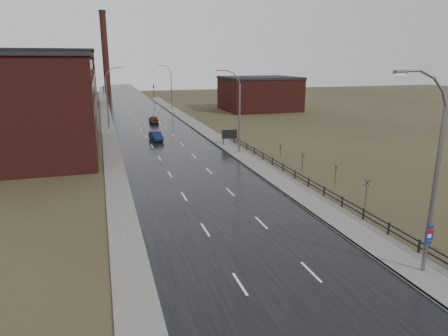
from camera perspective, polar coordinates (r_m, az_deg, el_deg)
ground at (r=21.82m, az=12.11°, el=-20.32°), size 320.00×320.00×0.00m
road at (r=76.89m, az=-10.05°, el=5.54°), size 14.00×300.00×0.06m
sidewalk_right at (r=54.79m, az=2.32°, el=1.99°), size 3.20×180.00×0.18m
curb_right at (r=54.32m, az=0.81°, el=1.89°), size 0.16×180.00×0.18m
sidewalk_left at (r=76.34m, az=-16.18°, el=5.13°), size 2.40×260.00×0.12m
warehouse_near at (r=61.72m, az=-28.33°, el=7.98°), size 22.44×28.56×13.50m
warehouse_mid at (r=94.00m, az=-22.75°, el=9.54°), size 16.32×20.40×10.50m
warehouse_far at (r=124.17m, az=-23.99°, el=11.66°), size 26.52×24.48×15.50m
building_right at (r=105.34m, az=5.06°, el=10.57°), size 18.36×16.32×8.50m
smokestack at (r=165.36m, az=-16.62°, el=15.56°), size 2.70×2.70×30.70m
streetlight_main at (r=25.56m, az=27.51°, el=-1.30°), size 3.91×0.29×12.11m
streetlight_right_mid at (r=54.68m, az=1.94°, el=8.09°), size 3.36×0.28×11.35m
streetlight_left at (r=77.61m, az=-16.16°, el=9.60°), size 3.36×0.28×11.35m
streetlight_right_far at (r=106.99m, az=-7.70°, el=11.41°), size 3.36×0.28×11.35m
guardrail at (r=40.62m, az=12.45°, el=-2.16°), size 0.10×53.05×1.10m
shrub_c at (r=37.19m, az=19.67°, el=-3.23°), size 0.61×0.65×2.61m
shrub_d at (r=43.42m, az=15.65°, el=-0.76°), size 0.48×0.51×2.02m
shrub_e at (r=47.44m, az=11.16°, el=1.00°), size 0.53×0.56×2.24m
shrub_f at (r=53.70m, az=8.06°, el=2.51°), size 0.43×0.45×1.77m
billboard at (r=60.56m, az=0.78°, el=4.78°), size 2.40×0.17×2.41m
traffic_light_left at (r=135.54m, az=-16.89°, el=11.14°), size 0.58×2.73×5.30m
traffic_light_right at (r=136.62m, az=-10.05°, el=11.58°), size 0.58×2.73×5.30m
car_near at (r=65.02m, az=-9.70°, el=4.46°), size 1.90×4.55×1.46m
car_far at (r=83.95m, az=-10.01°, el=6.84°), size 1.98×4.53×1.52m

